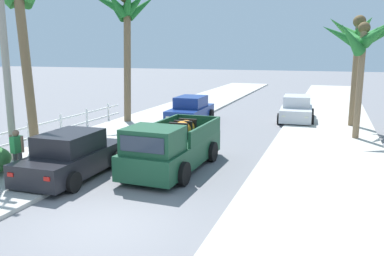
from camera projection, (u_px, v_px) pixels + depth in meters
name	position (u px, v px, depth m)	size (l,w,h in m)	color
ground_plane	(106.00, 224.00, 9.62)	(160.00, 160.00, 0.00)	slate
sidewalk_left	(144.00, 125.00, 22.33)	(4.66, 60.00, 0.12)	#B2AFA8
sidewalk_right	(327.00, 137.00, 19.09)	(4.66, 60.00, 0.12)	#B2AFA8
curb_left	(159.00, 126.00, 22.02)	(0.16, 60.00, 0.10)	silver
curb_right	(307.00, 136.00, 19.39)	(0.16, 60.00, 0.10)	silver
pickup_truck	(172.00, 148.00, 13.88)	(2.30, 5.25, 1.80)	#19472D
car_left_near	(72.00, 156.00, 13.14)	(2.09, 4.29, 1.54)	black
car_right_near	(191.00, 110.00, 23.30)	(2.10, 4.29, 1.54)	navy
car_left_mid	(297.00, 109.00, 23.66)	(2.19, 4.33, 1.54)	silver
palm_tree_left_fore	(362.00, 41.00, 17.80)	(3.63, 3.55, 5.54)	#846B4C
palm_tree_right_fore	(125.00, 15.00, 22.28)	(3.70, 4.02, 7.55)	brown
palm_tree_left_mid	(358.00, 37.00, 20.83)	(3.76, 3.21, 6.04)	brown
utility_pole	(5.00, 49.00, 14.11)	(1.80, 0.26, 8.05)	#9E9384
picket_fence	(28.00, 133.00, 17.42)	(0.06, 15.67, 1.10)	white
pedestrian	(17.00, 150.00, 13.20)	(0.57, 0.40, 1.59)	#4C4C4C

